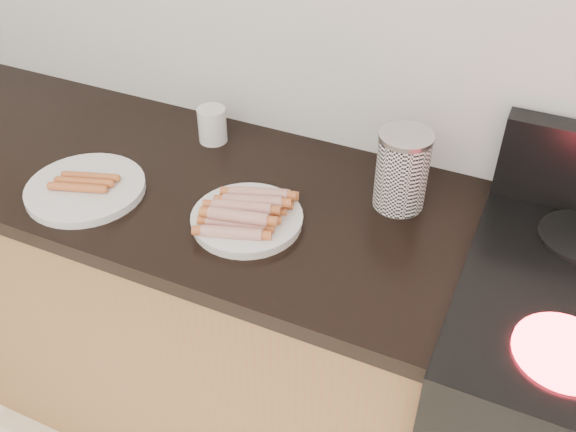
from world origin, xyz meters
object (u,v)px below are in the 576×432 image
at_px(side_plate, 86,189).
at_px(canister, 402,170).
at_px(main_plate, 247,220).
at_px(mug, 212,125).

distance_m(side_plate, canister, 0.74).
bearing_deg(side_plate, main_plate, 7.81).
xyz_separation_m(canister, mug, (-0.53, 0.06, -0.05)).
relative_size(side_plate, mug, 2.99).
bearing_deg(mug, main_plate, -48.45).
height_order(main_plate, canister, canister).
bearing_deg(main_plate, mug, 131.55).
xyz_separation_m(side_plate, canister, (0.68, 0.26, 0.08)).
bearing_deg(side_plate, mug, 64.16).
bearing_deg(canister, side_plate, -158.93).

